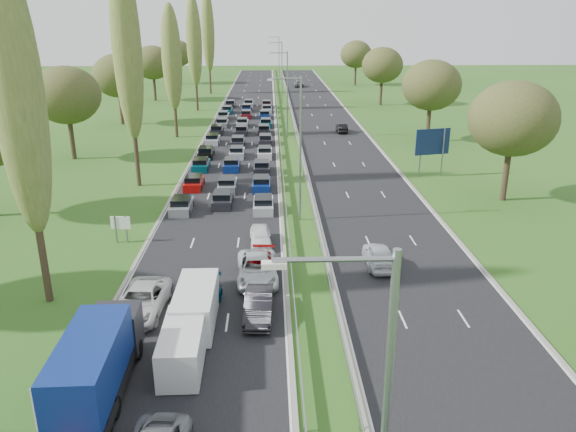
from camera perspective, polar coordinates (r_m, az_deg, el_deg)
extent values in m
plane|color=#29561B|center=(83.60, -0.11, 8.23)|extent=(260.00, 260.00, 0.00)
cube|color=black|center=(86.13, -4.70, 8.49)|extent=(10.50, 215.00, 0.04)
cube|color=black|center=(86.51, 4.37, 8.55)|extent=(10.50, 215.00, 0.04)
cube|color=gray|center=(85.93, -0.93, 8.90)|extent=(0.06, 215.00, 0.32)
cube|color=gray|center=(86.00, 0.62, 8.91)|extent=(0.06, 215.00, 0.32)
cylinder|color=gray|center=(46.19, 1.27, 6.62)|extent=(0.18, 0.18, 12.00)
cylinder|color=gray|center=(80.67, -0.07, 12.13)|extent=(0.18, 0.18, 12.00)
cylinder|color=gray|center=(115.46, -0.62, 14.33)|extent=(0.18, 0.18, 12.00)
cylinder|color=gray|center=(150.35, -0.91, 15.51)|extent=(0.18, 0.18, 12.00)
cylinder|color=#2D2116|center=(36.09, -23.77, -2.79)|extent=(0.44, 0.44, 7.20)
ellipsoid|color=#54622A|center=(34.03, -25.79, 11.08)|extent=(2.80, 2.80, 16.00)
cylinder|color=#2D2116|center=(58.89, -15.19, 6.72)|extent=(0.44, 0.44, 7.92)
ellipsoid|color=#54622A|center=(57.65, -16.06, 16.13)|extent=(2.80, 2.80, 17.60)
cylinder|color=#2D2116|center=(83.13, -11.36, 10.06)|extent=(0.44, 0.44, 6.48)
ellipsoid|color=#54622A|center=(82.26, -11.73, 15.50)|extent=(2.80, 2.80, 14.40)
cylinder|color=#2D2116|center=(107.58, -9.26, 12.43)|extent=(0.44, 0.44, 7.20)
ellipsoid|color=#54622A|center=(106.91, -9.53, 17.11)|extent=(2.80, 2.80, 16.00)
cylinder|color=#2D2116|center=(132.25, -7.93, 13.92)|extent=(0.44, 0.44, 7.92)
ellipsoid|color=#54622A|center=(131.70, -8.13, 18.11)|extent=(2.80, 2.80, 17.60)
cylinder|color=#2D2116|center=(73.42, -21.08, 7.29)|extent=(0.56, 0.56, 4.84)
ellipsoid|color=#38471E|center=(72.61, -21.59, 11.35)|extent=(8.00, 8.00, 6.80)
cylinder|color=#2D2116|center=(96.07, -16.58, 10.37)|extent=(0.56, 0.56, 4.84)
ellipsoid|color=#38471E|center=(95.45, -16.88, 13.49)|extent=(8.00, 8.00, 6.80)
cylinder|color=#2D2116|center=(123.14, -13.39, 12.47)|extent=(0.56, 0.56, 4.84)
ellipsoid|color=#38471E|center=(122.66, -13.59, 14.91)|extent=(8.00, 8.00, 6.80)
cylinder|color=#2D2116|center=(154.49, -11.10, 13.94)|extent=(0.56, 0.56, 4.84)
ellipsoid|color=#38471E|center=(154.11, -11.23, 15.89)|extent=(8.00, 8.00, 6.80)
cylinder|color=#2D2116|center=(56.30, 21.24, 3.89)|extent=(0.56, 0.56, 4.84)
ellipsoid|color=#38471E|center=(55.25, 21.91, 9.16)|extent=(8.00, 8.00, 6.80)
cylinder|color=#2D2116|center=(81.23, 14.06, 9.06)|extent=(0.56, 0.56, 4.84)
ellipsoid|color=#38471E|center=(80.50, 14.38, 12.75)|extent=(8.00, 8.00, 6.80)
cylinder|color=#2D2116|center=(114.94, 9.42, 12.26)|extent=(0.56, 0.56, 4.84)
ellipsoid|color=#38471E|center=(114.43, 9.57, 14.89)|extent=(8.00, 8.00, 6.80)
cylinder|color=#2D2116|center=(149.25, 6.85, 13.98)|extent=(0.56, 0.56, 4.84)
ellipsoid|color=#38471E|center=(148.85, 6.93, 16.00)|extent=(8.00, 8.00, 6.80)
cube|color=slate|center=(50.68, -10.74, 0.92)|extent=(1.75, 4.00, 0.80)
cube|color=#A50C0A|center=(57.60, -9.52, 3.24)|extent=(1.75, 4.00, 0.80)
cube|color=#053F4C|center=(64.68, -8.82, 5.06)|extent=(1.75, 4.00, 0.80)
cube|color=black|center=(70.43, -8.33, 6.26)|extent=(1.75, 4.00, 0.80)
cube|color=#B2B7BC|center=(78.30, -7.65, 7.61)|extent=(1.75, 4.00, 0.80)
cube|color=black|center=(85.06, -7.23, 8.57)|extent=(1.75, 4.00, 0.80)
cube|color=slate|center=(90.88, -6.69, 9.28)|extent=(1.75, 4.00, 0.80)
cube|color=#B2B7BC|center=(97.86, -6.57, 10.01)|extent=(1.75, 4.00, 0.80)
cube|color=#053F4C|center=(104.00, -6.19, 10.58)|extent=(1.75, 4.00, 0.80)
cube|color=black|center=(111.38, -5.86, 11.17)|extent=(1.75, 4.00, 0.80)
cube|color=black|center=(51.82, -6.65, 1.55)|extent=(1.75, 4.00, 0.80)
cube|color=slate|center=(56.39, -6.16, 3.05)|extent=(1.75, 4.00, 0.80)
cube|color=navy|center=(64.31, -5.72, 5.11)|extent=(1.75, 4.00, 0.80)
cube|color=#B2B7BC|center=(70.14, -5.20, 6.33)|extent=(1.75, 4.00, 0.80)
cube|color=black|center=(76.41, -5.09, 7.42)|extent=(1.75, 4.00, 0.80)
cube|color=black|center=(84.19, -4.73, 8.54)|extent=(1.75, 4.00, 0.80)
cube|color=#B2B7BC|center=(90.67, -4.65, 9.33)|extent=(1.75, 4.00, 0.80)
cube|color=#590F14|center=(98.72, -4.25, 10.16)|extent=(1.75, 4.00, 0.80)
cube|color=navy|center=(105.79, -4.23, 10.78)|extent=(1.75, 4.00, 0.80)
cube|color=#B2B7BC|center=(112.05, -4.00, 11.27)|extent=(1.75, 4.00, 0.80)
cube|color=#B2B7BC|center=(50.09, -2.51, 1.03)|extent=(1.75, 4.00, 0.80)
cube|color=navy|center=(56.52, -2.71, 3.18)|extent=(1.75, 4.00, 0.80)
cube|color=black|center=(62.87, -2.67, 4.85)|extent=(1.75, 4.00, 0.80)
cube|color=silver|center=(69.89, -2.37, 6.35)|extent=(1.75, 4.00, 0.80)
cube|color=black|center=(77.50, -2.32, 7.65)|extent=(1.75, 4.00, 0.80)
cube|color=black|center=(84.60, -2.47, 8.64)|extent=(1.75, 4.00, 0.80)
cube|color=#053F4C|center=(90.28, -2.26, 9.33)|extent=(1.75, 4.00, 0.80)
cube|color=navy|center=(98.25, -2.38, 10.15)|extent=(1.75, 4.00, 0.80)
cube|color=#B2B7BC|center=(104.62, -2.17, 10.72)|extent=(1.75, 4.00, 0.80)
cube|color=#A50C0A|center=(110.67, -2.18, 11.20)|extent=(1.75, 4.00, 0.80)
imported|color=silver|center=(33.92, -14.65, -8.32)|extent=(3.02, 5.81, 1.56)
imported|color=#053654|center=(33.16, -9.03, -8.60)|extent=(2.56, 5.42, 1.53)
imported|color=black|center=(32.44, -3.00, -9.08)|extent=(1.72, 4.55, 1.48)
imported|color=silver|center=(36.83, -3.14, -5.37)|extent=(2.81, 5.72, 1.56)
imported|color=#A1090B|center=(37.50, -2.76, -5.09)|extent=(2.22, 4.71, 1.33)
imported|color=white|center=(42.57, -2.82, -2.02)|extent=(1.80, 3.98, 1.32)
imported|color=silver|center=(39.30, 9.26, -3.96)|extent=(1.89, 4.59, 1.56)
imported|color=black|center=(85.88, 5.48, 8.90)|extent=(1.48, 4.04, 1.32)
imported|color=slate|center=(145.27, 1.12, 13.30)|extent=(2.53, 5.27, 1.45)
cube|color=black|center=(27.74, -18.47, -15.72)|extent=(2.21, 8.30, 0.50)
cube|color=navy|center=(26.04, -19.48, -13.98)|extent=(2.31, 6.27, 2.31)
cube|color=silver|center=(23.65, -21.73, -18.04)|extent=(2.25, 0.06, 2.21)
cube|color=black|center=(29.82, -17.00, -10.96)|extent=(2.25, 2.03, 2.20)
cylinder|color=black|center=(30.20, -16.89, -12.86)|extent=(1.94, 1.00, 1.00)
cylinder|color=black|center=(25.62, -20.30, -19.81)|extent=(1.94, 1.00, 1.00)
cube|color=silver|center=(28.69, -10.64, -12.89)|extent=(1.97, 4.92, 1.97)
cube|color=black|center=(30.56, -10.04, -10.89)|extent=(1.92, 0.79, 1.57)
cylinder|color=black|center=(30.50, -11.72, -12.39)|extent=(0.25, 0.67, 0.67)
cylinder|color=black|center=(27.66, -9.26, -15.89)|extent=(0.25, 0.67, 0.67)
cube|color=silver|center=(32.00, -9.34, -8.99)|extent=(2.13, 5.33, 2.13)
cube|color=black|center=(34.11, -8.84, -7.28)|extent=(2.08, 0.85, 1.71)
cylinder|color=black|center=(33.97, -10.45, -8.74)|extent=(0.27, 0.73, 0.73)
cylinder|color=black|center=(30.79, -7.95, -11.76)|extent=(0.27, 0.73, 0.73)
cylinder|color=gray|center=(44.69, -17.09, -1.33)|extent=(0.16, 0.16, 2.10)
cylinder|color=gray|center=(44.49, -16.09, -1.33)|extent=(0.16, 0.16, 2.10)
cube|color=white|center=(44.40, -16.66, -0.66)|extent=(1.50, 0.22, 1.00)
cylinder|color=gray|center=(62.32, 13.33, 6.26)|extent=(0.16, 0.16, 5.20)
cylinder|color=gray|center=(62.98, 15.45, 6.22)|extent=(0.16, 0.16, 5.20)
cube|color=navy|center=(62.39, 14.48, 7.31)|extent=(3.91, 1.06, 2.80)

